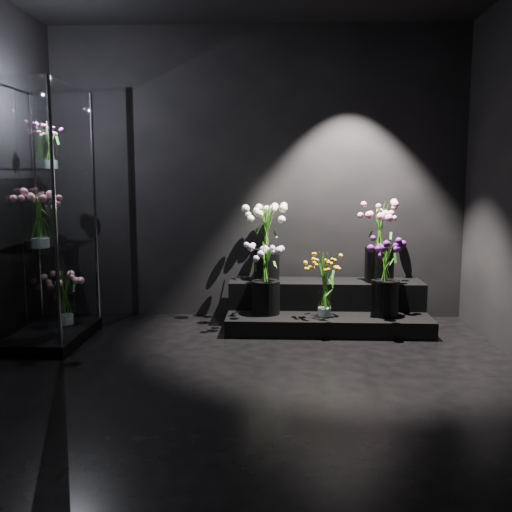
{
  "coord_description": "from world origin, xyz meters",
  "views": [
    {
      "loc": [
        0.24,
        -3.57,
        1.38
      ],
      "look_at": [
        0.03,
        1.2,
        0.71
      ],
      "focal_mm": 40.0,
      "sensor_mm": 36.0,
      "label": 1
    }
  ],
  "objects": [
    {
      "name": "floor",
      "position": [
        0.0,
        0.0,
        0.0
      ],
      "size": [
        4.0,
        4.0,
        0.0
      ],
      "primitive_type": "plane",
      "color": "black",
      "rests_on": "ground"
    },
    {
      "name": "bouquet_pink_roses",
      "position": [
        1.15,
        1.72,
        0.81
      ],
      "size": [
        0.47,
        0.47,
        0.73
      ],
      "rotation": [
        0.0,
        0.0,
        0.4
      ],
      "color": "black",
      "rests_on": "display_riser"
    },
    {
      "name": "bouquet_purple",
      "position": [
        1.16,
        1.41,
        0.53
      ],
      "size": [
        0.36,
        0.36,
        0.69
      ],
      "rotation": [
        0.0,
        0.0,
        -0.14
      ],
      "color": "black",
      "rests_on": "display_riser"
    },
    {
      "name": "bouquet_case_magenta",
      "position": [
        -1.67,
        1.13,
        1.65
      ],
      "size": [
        0.25,
        0.25,
        0.4
      ],
      "rotation": [
        0.0,
        0.0,
        0.17
      ],
      "color": "white",
      "rests_on": "display_case"
    },
    {
      "name": "bouquet_orange_bells",
      "position": [
        0.62,
        1.36,
        0.44
      ],
      "size": [
        0.3,
        0.3,
        0.57
      ],
      "rotation": [
        0.0,
        0.0,
        0.26
      ],
      "color": "white",
      "rests_on": "display_riser"
    },
    {
      "name": "bouquet_case_pink",
      "position": [
        -1.66,
        0.81,
        1.05
      ],
      "size": [
        0.33,
        0.33,
        0.44
      ],
      "rotation": [
        0.0,
        0.0,
        -0.05
      ],
      "color": "white",
      "rests_on": "display_case"
    },
    {
      "name": "wall_front",
      "position": [
        0.0,
        -2.0,
        1.4
      ],
      "size": [
        4.0,
        0.0,
        4.0
      ],
      "primitive_type": "plane",
      "rotation": [
        -1.57,
        0.0,
        0.0
      ],
      "color": "black",
      "rests_on": "floor"
    },
    {
      "name": "display_case",
      "position": [
        -1.69,
        1.0,
        1.05
      ],
      "size": [
        0.57,
        0.95,
        2.1
      ],
      "color": "black",
      "rests_on": "floor"
    },
    {
      "name": "bouquet_lilac",
      "position": [
        0.1,
        1.44,
        0.51
      ],
      "size": [
        0.42,
        0.42,
        0.64
      ],
      "rotation": [
        0.0,
        0.0,
        0.25
      ],
      "color": "black",
      "rests_on": "display_riser"
    },
    {
      "name": "bouquet_cream_roses",
      "position": [
        0.1,
        1.76,
        0.82
      ],
      "size": [
        0.41,
        0.41,
        0.73
      ],
      "rotation": [
        0.0,
        0.0,
        -0.15
      ],
      "color": "black",
      "rests_on": "display_riser"
    },
    {
      "name": "wall_back",
      "position": [
        0.0,
        2.0,
        1.4
      ],
      "size": [
        4.0,
        0.0,
        4.0
      ],
      "primitive_type": "plane",
      "rotation": [
        1.57,
        0.0,
        0.0
      ],
      "color": "black",
      "rests_on": "floor"
    },
    {
      "name": "bouquet_case_base_pink",
      "position": [
        -1.64,
        1.2,
        0.35
      ],
      "size": [
        0.33,
        0.33,
        0.48
      ],
      "rotation": [
        0.0,
        0.0,
        0.1
      ],
      "color": "white",
      "rests_on": "display_case"
    },
    {
      "name": "display_riser",
      "position": [
        0.66,
        1.64,
        0.17
      ],
      "size": [
        1.81,
        0.8,
        0.4
      ],
      "color": "black",
      "rests_on": "floor"
    }
  ]
}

